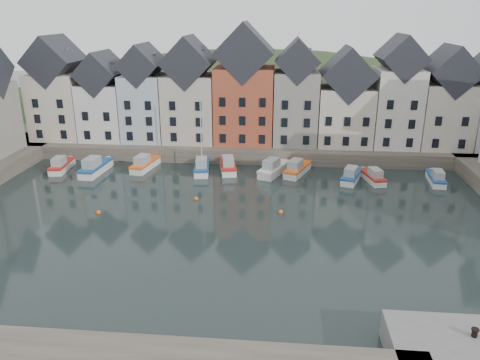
# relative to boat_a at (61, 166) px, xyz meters

# --- Properties ---
(ground) EXTENTS (260.00, 260.00, 0.00)m
(ground) POSITION_rel_boat_a_xyz_m (24.81, -17.16, -0.69)
(ground) COLOR black
(ground) RESTS_ON ground
(far_quay) EXTENTS (90.00, 16.00, 2.00)m
(far_quay) POSITION_rel_boat_a_xyz_m (24.81, 12.84, 0.31)
(far_quay) COLOR #473D36
(far_quay) RESTS_ON ground
(hillside) EXTENTS (153.60, 70.40, 64.00)m
(hillside) POSITION_rel_boat_a_xyz_m (24.83, 38.84, -18.65)
(hillside) COLOR #1F3219
(hillside) RESTS_ON ground
(far_terrace) EXTENTS (72.37, 8.16, 17.78)m
(far_terrace) POSITION_rel_boat_a_xyz_m (28.02, 10.84, 8.19)
(far_terrace) COLOR beige
(far_terrace) RESTS_ON far_quay
(mooring_buoys) EXTENTS (20.50, 5.50, 0.50)m
(mooring_buoys) POSITION_rel_boat_a_xyz_m (20.81, -11.83, -0.54)
(mooring_buoys) COLOR orange
(mooring_buoys) RESTS_ON ground
(boat_a) EXTENTS (2.40, 6.14, 2.30)m
(boat_a) POSITION_rel_boat_a_xyz_m (0.00, 0.00, 0.00)
(boat_a) COLOR silver
(boat_a) RESTS_ON ground
(boat_b) EXTENTS (2.66, 7.09, 2.67)m
(boat_b) POSITION_rel_boat_a_xyz_m (5.20, -0.76, 0.11)
(boat_b) COLOR silver
(boat_b) RESTS_ON ground
(boat_c) EXTENTS (3.00, 6.59, 2.44)m
(boat_c) POSITION_rel_boat_a_xyz_m (11.51, 1.55, 0.04)
(boat_c) COLOR silver
(boat_c) RESTS_ON ground
(boat_d) EXTENTS (2.80, 6.54, 12.11)m
(boat_d) POSITION_rel_boat_a_xyz_m (19.74, 1.05, 0.10)
(boat_d) COLOR silver
(boat_d) RESTS_ON ground
(boat_e) EXTENTS (3.22, 6.75, 2.49)m
(boat_e) POSITION_rel_boat_a_xyz_m (23.27, 1.92, 0.06)
(boat_e) COLOR silver
(boat_e) RESTS_ON ground
(boat_f) EXTENTS (4.55, 7.01, 2.58)m
(boat_f) POSITION_rel_boat_a_xyz_m (29.68, 1.08, 0.08)
(boat_f) COLOR silver
(boat_f) RESTS_ON ground
(boat_g) EXTENTS (4.12, 6.63, 2.44)m
(boat_g) POSITION_rel_boat_a_xyz_m (32.87, 1.36, 0.04)
(boat_g) COLOR silver
(boat_g) RESTS_ON ground
(boat_h) EXTENTS (3.65, 6.20, 2.28)m
(boat_h) POSITION_rel_boat_a_xyz_m (39.93, -0.70, -0.01)
(boat_h) COLOR silver
(boat_h) RESTS_ON ground
(boat_i) EXTENTS (3.00, 5.75, 2.11)m
(boat_i) POSITION_rel_boat_a_xyz_m (42.71, -0.61, -0.06)
(boat_i) COLOR silver
(boat_i) RESTS_ON ground
(boat_j) EXTENTS (2.18, 5.61, 2.10)m
(boat_j) POSITION_rel_boat_a_xyz_m (50.80, -0.51, -0.06)
(boat_j) COLOR silver
(boat_j) RESTS_ON ground
(mooring_bollard) EXTENTS (0.48, 0.48, 0.56)m
(mooring_bollard) POSITION_rel_boat_a_xyz_m (42.96, -34.50, 1.62)
(mooring_bollard) COLOR black
(mooring_bollard) RESTS_ON near_quay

